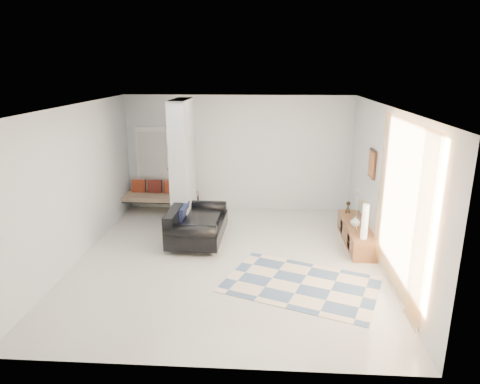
{
  "coord_description": "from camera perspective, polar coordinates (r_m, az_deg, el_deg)",
  "views": [
    {
      "loc": [
        0.69,
        -7.26,
        3.44
      ],
      "look_at": [
        0.19,
        0.6,
        1.13
      ],
      "focal_mm": 32.0,
      "sensor_mm": 36.0,
      "label": 1
    }
  ],
  "objects": [
    {
      "name": "wall_right",
      "position": [
        7.82,
        18.77,
        0.35
      ],
      "size": [
        0.0,
        6.0,
        6.0
      ],
      "primitive_type": "plane",
      "rotation": [
        1.57,
        0.0,
        -1.57
      ],
      "color": "silver",
      "rests_on": "ground"
    },
    {
      "name": "cylinder_lamp",
      "position": [
        8.13,
        16.31,
        -3.82
      ],
      "size": [
        0.12,
        0.12,
        0.65
      ],
      "primitive_type": "cylinder",
      "color": "silver",
      "rests_on": "media_console"
    },
    {
      "name": "loveseat",
      "position": [
        8.8,
        -6.04,
        -4.27
      ],
      "size": [
        1.07,
        1.77,
        0.76
      ],
      "rotation": [
        0.0,
        0.0,
        -0.03
      ],
      "color": "silver",
      "rests_on": "floor"
    },
    {
      "name": "wall_art",
      "position": [
        8.59,
        17.23,
        3.61
      ],
      "size": [
        0.04,
        0.45,
        0.55
      ],
      "primitive_type": "cube",
      "color": "#391B0F",
      "rests_on": "wall_right"
    },
    {
      "name": "wall_back",
      "position": [
        10.48,
        -0.23,
        5.16
      ],
      "size": [
        6.0,
        0.0,
        6.0
      ],
      "primitive_type": "plane",
      "rotation": [
        1.57,
        0.0,
        0.0
      ],
      "color": "silver",
      "rests_on": "ground"
    },
    {
      "name": "wall_left",
      "position": [
        8.28,
        -21.04,
        1.0
      ],
      "size": [
        0.0,
        6.0,
        6.0
      ],
      "primitive_type": "plane",
      "rotation": [
        1.57,
        0.0,
        1.57
      ],
      "color": "silver",
      "rests_on": "ground"
    },
    {
      "name": "daybed",
      "position": [
        10.66,
        -10.74,
        -0.4
      ],
      "size": [
        1.81,
        0.81,
        0.77
      ],
      "rotation": [
        0.0,
        0.0,
        -0.03
      ],
      "color": "black",
      "rests_on": "floor"
    },
    {
      "name": "curtain",
      "position": [
        6.72,
        20.59,
        -1.94
      ],
      "size": [
        0.0,
        2.55,
        2.55
      ],
      "primitive_type": "plane",
      "rotation": [
        1.57,
        0.0,
        1.57
      ],
      "color": "#F8A341",
      "rests_on": "wall_right"
    },
    {
      "name": "area_rug",
      "position": [
        7.25,
        8.11,
        -12.08
      ],
      "size": [
        2.82,
        2.36,
        0.01
      ],
      "primitive_type": "cube",
      "rotation": [
        0.0,
        0.0,
        -0.37
      ],
      "color": "beige",
      "rests_on": "floor"
    },
    {
      "name": "bronze_figurine",
      "position": [
        9.52,
        14.22,
        -1.98
      ],
      "size": [
        0.12,
        0.12,
        0.25
      ],
      "primitive_type": null,
      "rotation": [
        0.0,
        0.0,
        0.0
      ],
      "color": "#342617",
      "rests_on": "media_console"
    },
    {
      "name": "wall_front",
      "position": [
        4.77,
        -5.09,
        -9.04
      ],
      "size": [
        6.0,
        0.0,
        6.0
      ],
      "primitive_type": "plane",
      "rotation": [
        -1.57,
        0.0,
        0.0
      ],
      "color": "silver",
      "rests_on": "ground"
    },
    {
      "name": "vase",
      "position": [
        8.79,
        15.12,
        -3.75
      ],
      "size": [
        0.21,
        0.21,
        0.21
      ],
      "primitive_type": "imported",
      "rotation": [
        0.0,
        0.0,
        -0.09
      ],
      "color": "white",
      "rests_on": "media_console"
    },
    {
      "name": "floor",
      "position": [
        8.06,
        -1.65,
        -8.9
      ],
      "size": [
        6.0,
        6.0,
        0.0
      ],
      "primitive_type": "plane",
      "color": "silver",
      "rests_on": "ground"
    },
    {
      "name": "media_console",
      "position": [
        8.97,
        15.21,
        -5.38
      ],
      "size": [
        0.45,
        1.87,
        0.8
      ],
      "color": "brown",
      "rests_on": "floor"
    },
    {
      "name": "hallway_door",
      "position": [
        10.86,
        -11.38,
        3.18
      ],
      "size": [
        0.85,
        0.06,
        2.04
      ],
      "primitive_type": "cube",
      "color": "white",
      "rests_on": "floor"
    },
    {
      "name": "ceiling",
      "position": [
        7.32,
        -1.84,
        11.34
      ],
      "size": [
        6.0,
        6.0,
        0.0
      ],
      "primitive_type": "plane",
      "rotation": [
        3.14,
        0.0,
        0.0
      ],
      "color": "white",
      "rests_on": "wall_back"
    },
    {
      "name": "partition_column",
      "position": [
        9.26,
        -7.63,
        3.51
      ],
      "size": [
        0.35,
        1.2,
        2.8
      ],
      "primitive_type": "cube",
      "color": "#ADB3B5",
      "rests_on": "floor"
    }
  ]
}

